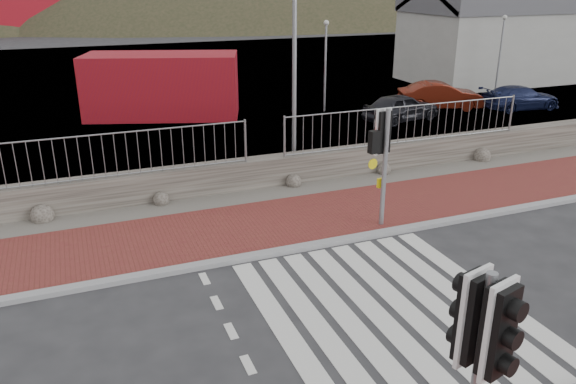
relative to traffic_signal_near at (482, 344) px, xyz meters
name	(u,v)px	position (x,y,z in m)	size (l,w,h in m)	color
ground	(391,311)	(1.36, 3.81, -2.23)	(220.00, 220.00, 0.00)	#28282B
sidewalk_far	(300,220)	(1.36, 8.31, -2.19)	(40.00, 3.00, 0.08)	brown
kerb_far	(324,244)	(1.36, 6.81, -2.18)	(40.00, 0.25, 0.12)	gray
zebra_crossing	(391,311)	(1.36, 3.81, -2.22)	(4.62, 5.60, 0.01)	silver
gravel_strip	(273,194)	(1.36, 10.31, -2.20)	(40.00, 1.50, 0.06)	#59544C
stone_wall	(264,172)	(1.36, 11.11, -1.78)	(40.00, 0.60, 0.90)	#423C36
railing	(265,129)	(1.36, 10.96, -0.41)	(18.07, 0.07, 1.22)	gray
quay	(155,79)	(1.36, 31.71, -2.23)	(120.00, 40.00, 0.50)	#4C4C4F
water	(107,31)	(1.36, 66.71, -2.23)	(220.00, 50.00, 0.05)	#3F4C54
harbor_building	(509,30)	(21.36, 23.71, 0.70)	(12.20, 6.20, 5.80)	#9E9E99
hills_backdrop	(150,155)	(8.11, 91.71, -25.28)	(254.00, 90.00, 100.00)	#2B2F1C
traffic_signal_near	(482,344)	(0.00, 0.00, 0.00)	(0.50, 0.37, 3.09)	gray
traffic_signal_far	(385,143)	(3.11, 7.26, -0.03)	(0.74, 0.33, 3.04)	gray
streetlight	(298,37)	(2.77, 11.96, 2.03)	(1.53, 0.75, 7.57)	gray
shipping_container	(162,86)	(0.17, 21.46, -0.84)	(6.64, 2.77, 2.77)	maroon
car_a	(401,107)	(9.63, 16.69, -1.62)	(1.44, 3.57, 1.22)	black
car_b	(440,96)	(12.65, 18.06, -1.58)	(1.36, 3.90, 1.28)	#52160B
car_c	(520,98)	(16.16, 16.62, -1.67)	(1.57, 3.86, 1.12)	#13193C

